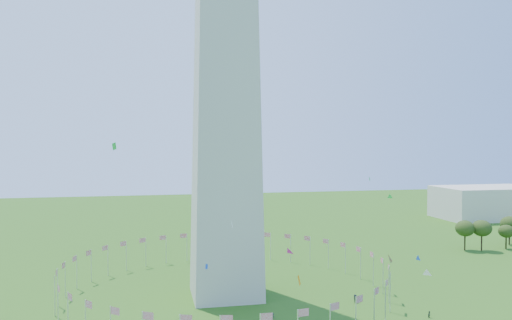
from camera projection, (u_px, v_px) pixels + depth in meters
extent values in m
cylinder|color=silver|center=(373.00, 269.00, 133.79)|extent=(0.24, 0.24, 9.00)
cylinder|color=silver|center=(361.00, 263.00, 140.46)|extent=(0.24, 0.24, 9.00)
cylinder|color=silver|center=(345.00, 258.00, 146.67)|extent=(0.24, 0.24, 9.00)
cylinder|color=silver|center=(328.00, 254.00, 152.23)|extent=(0.24, 0.24, 9.00)
cylinder|color=silver|center=(310.00, 251.00, 156.98)|extent=(0.24, 0.24, 9.00)
cylinder|color=silver|center=(291.00, 248.00, 160.78)|extent=(0.24, 0.24, 9.00)
cylinder|color=silver|center=(271.00, 246.00, 163.50)|extent=(0.24, 0.24, 9.00)
cylinder|color=silver|center=(250.00, 245.00, 165.06)|extent=(0.24, 0.24, 9.00)
cylinder|color=silver|center=(229.00, 245.00, 165.43)|extent=(0.24, 0.24, 9.00)
cylinder|color=silver|center=(208.00, 246.00, 164.57)|extent=(0.24, 0.24, 9.00)
cylinder|color=silver|center=(187.00, 247.00, 162.54)|extent=(0.24, 0.24, 9.00)
cylinder|color=silver|center=(166.00, 249.00, 159.37)|extent=(0.24, 0.24, 9.00)
cylinder|color=silver|center=(146.00, 252.00, 155.18)|extent=(0.24, 0.24, 9.00)
cylinder|color=silver|center=(126.00, 256.00, 150.08)|extent=(0.24, 0.24, 9.00)
cylinder|color=silver|center=(108.00, 260.00, 144.23)|extent=(0.24, 0.24, 9.00)
cylinder|color=silver|center=(91.00, 266.00, 137.82)|extent=(0.24, 0.24, 9.00)
cylinder|color=silver|center=(77.00, 272.00, 131.03)|extent=(0.24, 0.24, 9.00)
cylinder|color=silver|center=(65.00, 279.00, 124.07)|extent=(0.24, 0.24, 9.00)
cylinder|color=silver|center=(58.00, 287.00, 117.15)|extent=(0.24, 0.24, 9.00)
cylinder|color=silver|center=(55.00, 296.00, 110.49)|extent=(0.24, 0.24, 9.00)
cylinder|color=silver|center=(58.00, 305.00, 104.28)|extent=(0.24, 0.24, 9.00)
cylinder|color=silver|center=(68.00, 314.00, 98.72)|extent=(0.24, 0.24, 9.00)
cylinder|color=silver|center=(356.00, 320.00, 95.77)|extent=(0.24, 0.24, 9.00)
cylinder|color=silver|center=(374.00, 311.00, 100.87)|extent=(0.24, 0.24, 9.00)
cylinder|color=silver|center=(385.00, 302.00, 106.72)|extent=(0.24, 0.24, 9.00)
cylinder|color=silver|center=(390.00, 293.00, 113.13)|extent=(0.24, 0.24, 9.00)
cylinder|color=silver|center=(389.00, 284.00, 119.92)|extent=(0.24, 0.24, 9.00)
cylinder|color=silver|center=(383.00, 276.00, 126.88)|extent=(0.24, 0.24, 9.00)
cube|color=beige|center=(488.00, 202.00, 254.30)|extent=(50.00, 30.00, 16.00)
imported|color=#292929|center=(272.00, 317.00, 107.20)|extent=(1.35, 0.91, 1.93)
imported|color=black|center=(430.00, 314.00, 109.61)|extent=(0.91, 0.84, 1.50)
imported|color=black|center=(355.00, 299.00, 120.03)|extent=(0.81, 1.32, 1.98)
plane|color=white|center=(427.00, 273.00, 102.21)|extent=(1.30, 1.98, 2.06)
plane|color=green|center=(114.00, 146.00, 89.59)|extent=(0.30, 1.53, 1.55)
plane|color=blue|center=(207.00, 267.00, 113.17)|extent=(1.22, 0.59, 1.34)
plane|color=white|center=(232.00, 225.00, 100.74)|extent=(1.64, 0.43, 1.63)
plane|color=green|center=(370.00, 179.00, 136.94)|extent=(0.23, 1.11, 1.12)
plane|color=blue|center=(418.00, 258.00, 110.04)|extent=(0.53, 1.30, 1.39)
plane|color=orange|center=(299.00, 280.00, 95.74)|extent=(1.99, 0.85, 1.91)
plane|color=green|center=(390.00, 197.00, 113.50)|extent=(0.98, 0.77, 1.18)
plane|color=white|center=(390.00, 259.00, 101.72)|extent=(1.98, 2.24, 1.93)
plane|color=#CC2699|center=(289.00, 252.00, 106.95)|extent=(1.62, 2.54, 2.09)
ellipsoid|color=#354D19|center=(465.00, 236.00, 178.25)|extent=(6.73, 6.73, 10.52)
ellipsoid|color=#354D19|center=(482.00, 236.00, 177.64)|extent=(6.89, 6.89, 10.76)
ellipsoid|color=#354D19|center=(506.00, 237.00, 180.59)|extent=(5.50, 5.50, 8.59)
ellipsoid|color=#354D19|center=(509.00, 231.00, 188.10)|extent=(6.74, 6.74, 10.53)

